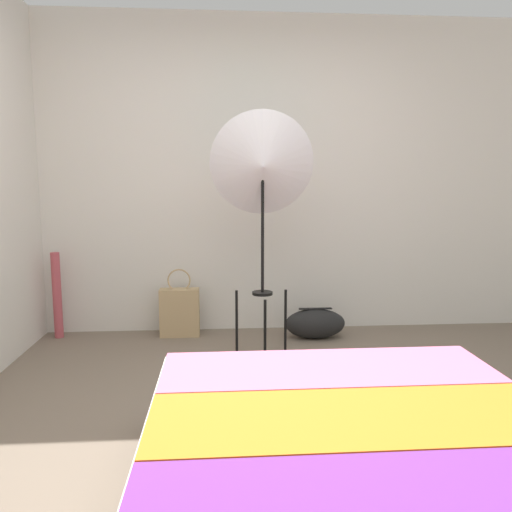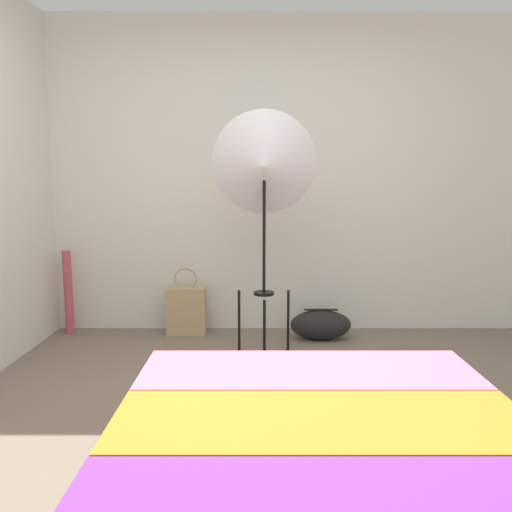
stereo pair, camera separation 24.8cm
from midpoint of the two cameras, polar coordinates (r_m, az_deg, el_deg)
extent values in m
plane|color=#756656|center=(2.47, 2.06, -21.72)|extent=(14.00, 14.00, 0.00)
cube|color=silver|center=(4.21, 1.14, 9.07)|extent=(8.00, 0.05, 2.60)
cube|color=white|center=(1.72, 13.20, -25.03)|extent=(1.51, 2.03, 0.18)
cube|color=orange|center=(1.88, 11.54, -18.28)|extent=(1.48, 0.48, 0.04)
cube|color=#D6668E|center=(2.32, 9.09, -12.99)|extent=(1.48, 0.48, 0.04)
cylinder|color=black|center=(3.44, 3.07, -8.79)|extent=(0.02, 0.02, 0.46)
cylinder|color=black|center=(3.73, -0.01, -7.40)|extent=(0.02, 0.02, 0.46)
cylinder|color=black|center=(3.75, 5.62, -7.37)|extent=(0.02, 0.02, 0.46)
cylinder|color=black|center=(3.58, 2.92, -4.29)|extent=(0.15, 0.15, 0.02)
cylinder|color=black|center=(3.51, 2.97, 2.95)|extent=(0.02, 0.02, 0.91)
cone|color=silver|center=(3.50, 3.03, 10.37)|extent=(0.74, 0.30, 0.75)
cube|color=tan|center=(4.17, -6.27, -6.30)|extent=(0.32, 0.13, 0.39)
torus|color=tan|center=(4.11, -6.33, -2.67)|extent=(0.19, 0.01, 0.19)
ellipsoid|color=black|center=(4.07, 9.17, -7.79)|extent=(0.49, 0.24, 0.24)
cube|color=black|center=(4.04, 9.21, -6.10)|extent=(0.27, 0.04, 0.01)
cylinder|color=#BC4C56|center=(4.38, -19.14, -3.96)|extent=(0.07, 0.07, 0.70)
camera|label=1|loc=(0.12, -87.89, 0.30)|focal=35.00mm
camera|label=2|loc=(0.12, 92.11, -0.30)|focal=35.00mm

